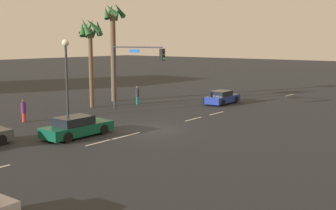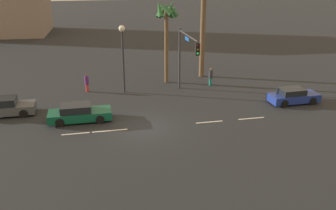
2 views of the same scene
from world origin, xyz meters
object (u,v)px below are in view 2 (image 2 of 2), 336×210
at_px(traffic_signal, 186,52).
at_px(pedestrian_0, 211,76).
at_px(car_3, 293,96).
at_px(palm_tree_0, 203,14).
at_px(pedestrian_1, 87,83).
at_px(streetlamp, 123,46).
at_px(car_0, 79,113).
at_px(palm_tree_1, 167,19).
at_px(car_1, 6,107).

height_order(traffic_signal, pedestrian_0, traffic_signal).
xyz_separation_m(car_3, traffic_signal, (-8.47, 3.89, 3.36)).
xyz_separation_m(car_3, palm_tree_0, (-5.23, 9.36, 5.90)).
relative_size(traffic_signal, pedestrian_1, 3.47).
distance_m(streetlamp, pedestrian_0, 9.07).
xyz_separation_m(car_3, pedestrian_0, (-5.30, 6.18, 0.31)).
relative_size(car_0, palm_tree_1, 0.57).
relative_size(streetlamp, palm_tree_1, 0.76).
bearing_deg(car_3, car_1, 174.53).
xyz_separation_m(car_3, streetlamp, (-13.72, 5.84, 3.69)).
distance_m(car_1, palm_tree_1, 16.22).
relative_size(traffic_signal, palm_tree_1, 0.73).
relative_size(car_1, car_3, 0.99).
distance_m(car_3, streetlamp, 15.36).
xyz_separation_m(car_0, pedestrian_0, (12.41, 6.37, 0.30)).
bearing_deg(car_0, pedestrian_0, 27.19).
relative_size(pedestrian_0, palm_tree_1, 0.22).
bearing_deg(streetlamp, car_0, -123.50).
xyz_separation_m(car_0, car_3, (17.71, 0.19, -0.01)).
xyz_separation_m(pedestrian_1, palm_tree_0, (11.84, 2.63, 5.62)).
xyz_separation_m(car_3, pedestrian_1, (-17.07, 6.73, 0.28)).
relative_size(pedestrian_0, palm_tree_0, 0.18).
relative_size(palm_tree_0, palm_tree_1, 1.20).
bearing_deg(pedestrian_1, car_3, -21.52).
bearing_deg(car_0, palm_tree_1, 44.52).
xyz_separation_m(traffic_signal, palm_tree_0, (3.23, 5.47, 2.54)).
bearing_deg(streetlamp, pedestrian_0, 2.30).
height_order(car_3, pedestrian_0, pedestrian_0).
bearing_deg(car_1, palm_tree_0, 21.53).
bearing_deg(traffic_signal, pedestrian_0, 35.93).
distance_m(car_1, pedestrian_0, 18.42).
relative_size(car_3, pedestrian_1, 2.54).
distance_m(pedestrian_1, palm_tree_0, 13.36).
xyz_separation_m(pedestrian_0, palm_tree_1, (-3.96, 1.94, 5.35)).
bearing_deg(palm_tree_1, car_1, -157.25).
distance_m(streetlamp, palm_tree_0, 9.45).
distance_m(pedestrian_1, palm_tree_1, 9.58).
bearing_deg(car_1, traffic_signal, 6.38).
relative_size(traffic_signal, streetlamp, 0.96).
bearing_deg(pedestrian_0, car_3, -49.36).
bearing_deg(car_1, palm_tree_1, 22.75).
distance_m(car_0, palm_tree_1, 13.13).
height_order(traffic_signal, pedestrian_1, traffic_signal).
relative_size(car_0, pedestrian_1, 2.74).
height_order(car_0, car_3, car_0).
bearing_deg(pedestrian_0, streetlamp, -177.70).
relative_size(traffic_signal, palm_tree_0, 0.61).
bearing_deg(car_1, pedestrian_0, 12.38).
bearing_deg(pedestrian_1, palm_tree_1, 10.05).
xyz_separation_m(car_1, streetlamp, (9.58, 3.61, 3.64)).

